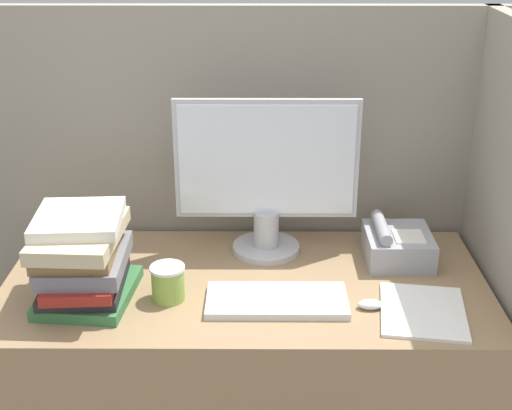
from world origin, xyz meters
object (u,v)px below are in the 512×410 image
object	(u,v)px
desk_telephone	(397,245)
keyboard	(277,301)
monitor	(266,180)
mouse	(370,304)
book_stack	(83,258)
coffee_cup	(168,283)

from	to	relation	value
desk_telephone	keyboard	bearing A→B (deg)	-144.57
monitor	keyboard	size ratio (longest dim) A/B	1.44
monitor	mouse	distance (m)	0.48
mouse	desk_telephone	world-z (taller)	desk_telephone
monitor	book_stack	distance (m)	0.56
book_stack	monitor	bearing A→B (deg)	29.94
monitor	desk_telephone	world-z (taller)	monitor
monitor	mouse	xyz separation A→B (m)	(0.27, -0.33, -0.22)
coffee_cup	mouse	bearing A→B (deg)	-4.97
coffee_cup	desk_telephone	world-z (taller)	desk_telephone
book_stack	desk_telephone	size ratio (longest dim) A/B	1.51
book_stack	mouse	bearing A→B (deg)	-4.09
book_stack	desk_telephone	distance (m)	0.89
mouse	book_stack	world-z (taller)	book_stack
keyboard	coffee_cup	distance (m)	0.29
mouse	book_stack	bearing A→B (deg)	175.91
keyboard	mouse	distance (m)	0.24
keyboard	book_stack	world-z (taller)	book_stack
mouse	book_stack	xyz separation A→B (m)	(-0.75, 0.05, 0.10)
desk_telephone	monitor	bearing A→B (deg)	171.69
keyboard	book_stack	xyz separation A→B (m)	(-0.51, 0.03, 0.11)
desk_telephone	mouse	bearing A→B (deg)	-112.59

